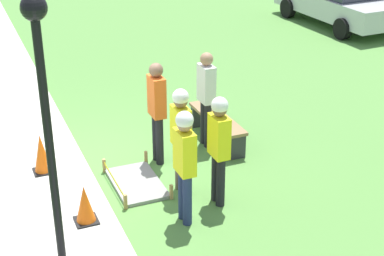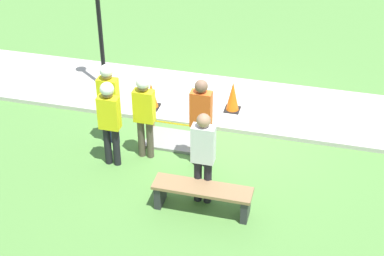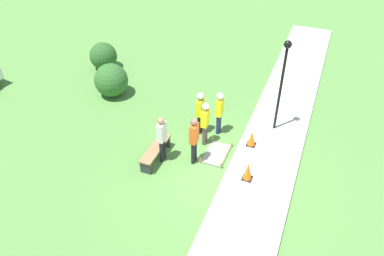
{
  "view_description": "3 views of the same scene",
  "coord_description": "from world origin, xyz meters",
  "px_view_note": "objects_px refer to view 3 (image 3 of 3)",
  "views": [
    {
      "loc": [
        9.11,
        -1.83,
        5.04
      ],
      "look_at": [
        0.48,
        1.78,
        0.7
      ],
      "focal_mm": 55.0,
      "sensor_mm": 36.0,
      "label": 1
    },
    {
      "loc": [
        -1.99,
        10.35,
        6.93
      ],
      "look_at": [
        0.37,
        1.16,
        0.76
      ],
      "focal_mm": 55.0,
      "sensor_mm": 36.0,
      "label": 2
    },
    {
      "loc": [
        -9.1,
        -2.34,
        9.06
      ],
      "look_at": [
        1.06,
        1.67,
        0.76
      ],
      "focal_mm": 35.0,
      "sensor_mm": 36.0,
      "label": 3
    }
  ],
  "objects_px": {
    "traffic_cone_near_patch": "(248,171)",
    "worker_trainee": "(200,109)",
    "bystander_in_orange_shirt": "(194,138)",
    "lamppost_near": "(283,74)",
    "traffic_cone_far_patch": "(252,138)",
    "worker_assistant": "(205,120)",
    "park_bench": "(156,151)",
    "worker_supervisor": "(219,109)",
    "bystander_in_gray_shirt": "(162,136)"
  },
  "relations": [
    {
      "from": "bystander_in_orange_shirt",
      "to": "park_bench",
      "type": "bearing_deg",
      "value": 104.98
    },
    {
      "from": "traffic_cone_near_patch",
      "to": "worker_trainee",
      "type": "distance_m",
      "value": 3.15
    },
    {
      "from": "park_bench",
      "to": "lamppost_near",
      "type": "bearing_deg",
      "value": -47.99
    },
    {
      "from": "worker_assistant",
      "to": "bystander_in_gray_shirt",
      "type": "height_order",
      "value": "bystander_in_gray_shirt"
    },
    {
      "from": "worker_supervisor",
      "to": "worker_assistant",
      "type": "bearing_deg",
      "value": 161.97
    },
    {
      "from": "park_bench",
      "to": "worker_supervisor",
      "type": "relative_size",
      "value": 0.97
    },
    {
      "from": "worker_assistant",
      "to": "park_bench",
      "type": "bearing_deg",
      "value": 138.05
    },
    {
      "from": "worker_trainee",
      "to": "traffic_cone_far_patch",
      "type": "bearing_deg",
      "value": -93.59
    },
    {
      "from": "traffic_cone_near_patch",
      "to": "worker_supervisor",
      "type": "relative_size",
      "value": 0.39
    },
    {
      "from": "bystander_in_orange_shirt",
      "to": "worker_supervisor",
      "type": "bearing_deg",
      "value": -7.85
    },
    {
      "from": "park_bench",
      "to": "traffic_cone_far_patch",
      "type": "bearing_deg",
      "value": -57.84
    },
    {
      "from": "park_bench",
      "to": "worker_assistant",
      "type": "height_order",
      "value": "worker_assistant"
    },
    {
      "from": "park_bench",
      "to": "worker_trainee",
      "type": "bearing_deg",
      "value": -24.4
    },
    {
      "from": "traffic_cone_far_patch",
      "to": "bystander_in_gray_shirt",
      "type": "distance_m",
      "value": 3.39
    },
    {
      "from": "worker_trainee",
      "to": "park_bench",
      "type": "bearing_deg",
      "value": 155.6
    },
    {
      "from": "traffic_cone_far_patch",
      "to": "lamppost_near",
      "type": "xyz_separation_m",
      "value": [
        1.35,
        -0.59,
        2.14
      ]
    },
    {
      "from": "park_bench",
      "to": "worker_trainee",
      "type": "distance_m",
      "value": 2.34
    },
    {
      "from": "worker_supervisor",
      "to": "bystander_in_orange_shirt",
      "type": "bearing_deg",
      "value": 172.15
    },
    {
      "from": "traffic_cone_far_patch",
      "to": "worker_trainee",
      "type": "distance_m",
      "value": 2.21
    },
    {
      "from": "traffic_cone_near_patch",
      "to": "worker_trainee",
      "type": "bearing_deg",
      "value": 51.72
    },
    {
      "from": "park_bench",
      "to": "worker_assistant",
      "type": "xyz_separation_m",
      "value": [
        1.48,
        -1.33,
        0.72
      ]
    },
    {
      "from": "worker_assistant",
      "to": "bystander_in_gray_shirt",
      "type": "distance_m",
      "value": 1.78
    },
    {
      "from": "park_bench",
      "to": "worker_assistant",
      "type": "bearing_deg",
      "value": -41.95
    },
    {
      "from": "park_bench",
      "to": "worker_assistant",
      "type": "distance_m",
      "value": 2.11
    },
    {
      "from": "traffic_cone_far_patch",
      "to": "worker_supervisor",
      "type": "height_order",
      "value": "worker_supervisor"
    },
    {
      "from": "traffic_cone_far_patch",
      "to": "worker_assistant",
      "type": "height_order",
      "value": "worker_assistant"
    },
    {
      "from": "traffic_cone_near_patch",
      "to": "lamppost_near",
      "type": "height_order",
      "value": "lamppost_near"
    },
    {
      "from": "worker_assistant",
      "to": "bystander_in_orange_shirt",
      "type": "xyz_separation_m",
      "value": [
        -1.12,
        -0.0,
        -0.0
      ]
    },
    {
      "from": "worker_trainee",
      "to": "traffic_cone_near_patch",
      "type": "bearing_deg",
      "value": -128.28
    },
    {
      "from": "worker_trainee",
      "to": "lamppost_near",
      "type": "bearing_deg",
      "value": -65.58
    },
    {
      "from": "park_bench",
      "to": "traffic_cone_near_patch",
      "type": "bearing_deg",
      "value": -87.98
    },
    {
      "from": "park_bench",
      "to": "lamppost_near",
      "type": "xyz_separation_m",
      "value": [
        3.25,
        -3.61,
        2.17
      ]
    },
    {
      "from": "park_bench",
      "to": "bystander_in_gray_shirt",
      "type": "height_order",
      "value": "bystander_in_gray_shirt"
    },
    {
      "from": "bystander_in_orange_shirt",
      "to": "traffic_cone_near_patch",
      "type": "bearing_deg",
      "value": -96.72
    },
    {
      "from": "worker_supervisor",
      "to": "bystander_in_gray_shirt",
      "type": "distance_m",
      "value": 2.62
    },
    {
      "from": "worker_assistant",
      "to": "lamppost_near",
      "type": "xyz_separation_m",
      "value": [
        1.77,
        -2.28,
        1.46
      ]
    },
    {
      "from": "traffic_cone_near_patch",
      "to": "bystander_in_gray_shirt",
      "type": "height_order",
      "value": "bystander_in_gray_shirt"
    },
    {
      "from": "worker_assistant",
      "to": "lamppost_near",
      "type": "height_order",
      "value": "lamppost_near"
    },
    {
      "from": "park_bench",
      "to": "worker_supervisor",
      "type": "xyz_separation_m",
      "value": [
        2.31,
        -1.6,
        0.72
      ]
    },
    {
      "from": "traffic_cone_near_patch",
      "to": "worker_assistant",
      "type": "xyz_separation_m",
      "value": [
        1.36,
        2.02,
        0.64
      ]
    },
    {
      "from": "traffic_cone_far_patch",
      "to": "worker_assistant",
      "type": "relative_size",
      "value": 0.33
    },
    {
      "from": "traffic_cone_far_patch",
      "to": "worker_trainee",
      "type": "relative_size",
      "value": 0.33
    },
    {
      "from": "traffic_cone_near_patch",
      "to": "traffic_cone_far_patch",
      "type": "height_order",
      "value": "traffic_cone_near_patch"
    },
    {
      "from": "bystander_in_gray_shirt",
      "to": "worker_trainee",
      "type": "bearing_deg",
      "value": -18.6
    },
    {
      "from": "traffic_cone_near_patch",
      "to": "lamppost_near",
      "type": "distance_m",
      "value": 3.78
    },
    {
      "from": "worker_assistant",
      "to": "traffic_cone_near_patch",
      "type": "bearing_deg",
      "value": -123.96
    },
    {
      "from": "bystander_in_orange_shirt",
      "to": "lamppost_near",
      "type": "bearing_deg",
      "value": -38.22
    },
    {
      "from": "traffic_cone_near_patch",
      "to": "bystander_in_gray_shirt",
      "type": "relative_size",
      "value": 0.38
    },
    {
      "from": "bystander_in_orange_shirt",
      "to": "lamppost_near",
      "type": "relative_size",
      "value": 0.51
    },
    {
      "from": "worker_trainee",
      "to": "bystander_in_gray_shirt",
      "type": "bearing_deg",
      "value": 161.4
    }
  ]
}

